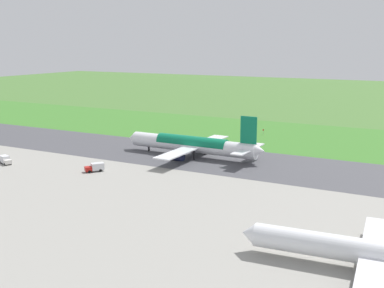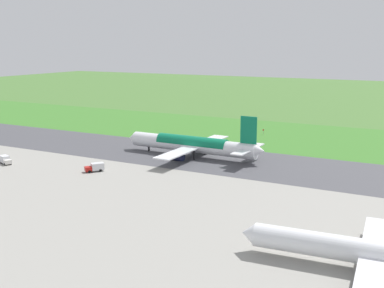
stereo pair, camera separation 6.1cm
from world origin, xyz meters
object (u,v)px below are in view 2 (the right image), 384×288
at_px(service_truck_fuel, 95,167).
at_px(no_stopping_sign, 263,131).
at_px(airliner_parked_near, 372,252).
at_px(traffic_cone_orange, 256,133).
at_px(service_truck_baggage, 5,160).
at_px(airliner_main, 193,145).

height_order(service_truck_fuel, no_stopping_sign, service_truck_fuel).
relative_size(airliner_parked_near, traffic_cone_orange, 84.12).
distance_m(service_truck_baggage, service_truck_fuel, 33.16).
bearing_deg(no_stopping_sign, airliner_main, 81.15).
bearing_deg(service_truck_fuel, airliner_main, -118.93).
bearing_deg(traffic_cone_orange, airliner_main, 84.71).
bearing_deg(no_stopping_sign, service_truck_baggage, 56.84).
distance_m(service_truck_baggage, no_stopping_sign, 106.26).
bearing_deg(airliner_main, airliner_parked_near, 137.16).
height_order(airliner_main, no_stopping_sign, airliner_main).
bearing_deg(service_truck_baggage, traffic_cone_orange, -121.62).
height_order(service_truck_baggage, service_truck_fuel, same).
distance_m(airliner_main, airliner_parked_near, 92.08).
bearing_deg(traffic_cone_orange, airliner_parked_near, 118.86).
relative_size(no_stopping_sign, traffic_cone_orange, 4.33).
xyz_separation_m(airliner_main, service_truck_fuel, (17.59, 31.81, -2.95)).
bearing_deg(service_truck_baggage, no_stopping_sign, -123.16).
relative_size(airliner_main, no_stopping_sign, 22.70).
xyz_separation_m(service_truck_fuel, no_stopping_sign, (-25.53, -82.84, 0.02)).
height_order(airliner_main, service_truck_baggage, airliner_main).
height_order(service_truck_baggage, traffic_cone_orange, service_truck_baggage).
bearing_deg(service_truck_fuel, airliner_parked_near, 160.11).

